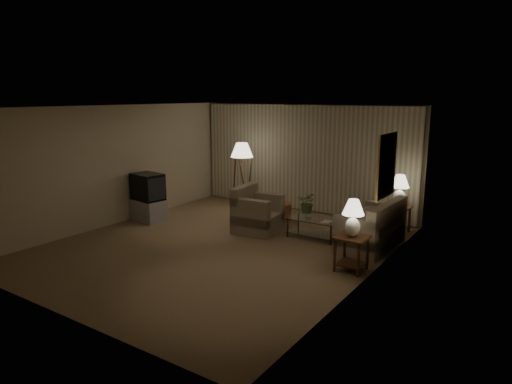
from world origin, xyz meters
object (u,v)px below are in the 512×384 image
(side_table_near, at_px, (352,247))
(floor_lamp, at_px, (242,176))
(side_table_far, at_px, (398,215))
(sofa, at_px, (371,229))
(crt_tv, at_px, (148,187))
(table_lamp_near, at_px, (353,215))
(coffee_table, at_px, (314,225))
(tv_cabinet, at_px, (149,210))
(table_lamp_far, at_px, (400,187))
(vase, at_px, (308,214))
(armchair, at_px, (258,214))
(ottoman, at_px, (279,212))

(side_table_near, relative_size, floor_lamp, 0.34)
(side_table_far, relative_size, floor_lamp, 0.34)
(sofa, relative_size, floor_lamp, 0.99)
(crt_tv, bearing_deg, table_lamp_near, 5.19)
(coffee_table, distance_m, floor_lamp, 2.84)
(sofa, bearing_deg, tv_cabinet, -75.63)
(side_table_near, distance_m, table_lamp_far, 2.67)
(table_lamp_far, relative_size, vase, 4.51)
(side_table_far, relative_size, tv_cabinet, 0.67)
(table_lamp_far, relative_size, coffee_table, 0.60)
(floor_lamp, bearing_deg, armchair, -44.15)
(armchair, xyz_separation_m, crt_tv, (-2.65, -0.68, 0.42))
(coffee_table, distance_m, tv_cabinet, 3.98)
(side_table_near, height_order, table_lamp_near, table_lamp_near)
(armchair, distance_m, table_lamp_near, 2.79)
(crt_tv, bearing_deg, side_table_far, 32.37)
(sofa, xyz_separation_m, table_lamp_far, (0.15, 1.25, 0.63))
(tv_cabinet, distance_m, crt_tv, 0.56)
(armchair, xyz_separation_m, side_table_far, (2.55, 1.61, 0.01))
(table_lamp_far, height_order, ottoman, table_lamp_far)
(armchair, distance_m, ottoman, 1.07)
(sofa, height_order, coffee_table, sofa)
(floor_lamp, bearing_deg, side_table_far, 4.44)
(coffee_table, bearing_deg, vase, -180.00)
(sofa, distance_m, crt_tv, 5.18)
(crt_tv, bearing_deg, tv_cabinet, 0.00)
(ottoman, bearing_deg, vase, -33.90)
(floor_lamp, bearing_deg, ottoman, -11.74)
(sofa, distance_m, ottoman, 2.60)
(tv_cabinet, relative_size, ottoman, 1.47)
(side_table_near, bearing_deg, tv_cabinet, 176.60)
(sofa, height_order, table_lamp_near, table_lamp_near)
(crt_tv, xyz_separation_m, floor_lamp, (1.30, 1.99, 0.10))
(floor_lamp, bearing_deg, table_lamp_near, -30.53)
(crt_tv, distance_m, floor_lamp, 2.38)
(side_table_near, relative_size, table_lamp_near, 0.94)
(side_table_near, height_order, floor_lamp, floor_lamp)
(coffee_table, relative_size, ottoman, 1.83)
(sofa, distance_m, side_table_near, 1.36)
(side_table_near, distance_m, table_lamp_near, 0.57)
(sofa, relative_size, ottoman, 2.83)
(table_lamp_far, bearing_deg, floor_lamp, -175.56)
(table_lamp_far, xyz_separation_m, crt_tv, (-5.20, -2.29, -0.18))
(crt_tv, relative_size, vase, 5.36)
(crt_tv, bearing_deg, ottoman, 42.80)
(tv_cabinet, bearing_deg, vase, 22.79)
(crt_tv, xyz_separation_m, vase, (3.72, 0.94, -0.32))
(crt_tv, bearing_deg, side_table_near, 5.19)
(table_lamp_near, distance_m, table_lamp_far, 2.60)
(tv_cabinet, bearing_deg, crt_tv, 0.00)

